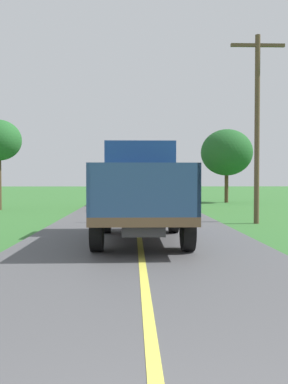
# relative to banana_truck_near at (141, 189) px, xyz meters

# --- Properties ---
(banana_truck_near) EXTENTS (2.38, 5.82, 2.80)m
(banana_truck_near) POSITION_rel_banana_truck_near_xyz_m (0.00, 0.00, 0.00)
(banana_truck_near) COLOR #2D2D30
(banana_truck_near) RESTS_ON road_surface
(banana_truck_far) EXTENTS (2.38, 5.81, 2.80)m
(banana_truck_far) POSITION_rel_banana_truck_near_xyz_m (0.16, 13.56, 0.00)
(banana_truck_far) COLOR #2D2D30
(banana_truck_far) RESTS_ON road_surface
(utility_pole_roadside) EXTENTS (2.11, 0.20, 7.36)m
(utility_pole_roadside) POSITION_rel_banana_truck_near_xyz_m (4.64, 4.20, 2.53)
(utility_pole_roadside) COLOR brown
(utility_pole_roadside) RESTS_ON ground
(roadside_tree_mid_right) EXTENTS (3.83, 3.83, 5.47)m
(roadside_tree_mid_right) POSITION_rel_banana_truck_near_xyz_m (6.79, 18.99, 2.28)
(roadside_tree_mid_right) COLOR #4C3823
(roadside_tree_mid_right) RESTS_ON ground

